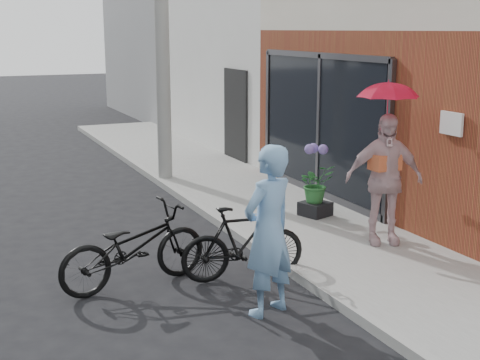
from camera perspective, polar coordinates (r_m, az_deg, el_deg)
ground at (r=7.78m, az=-0.30°, el=-10.11°), size 80.00×80.00×0.00m
sidewalk at (r=10.34m, az=5.87°, el=-3.95°), size 2.20×24.00×0.12m
curb at (r=9.84m, az=-0.02°, el=-4.77°), size 0.12×24.00×0.12m
plaster_building at (r=18.55m, az=9.06°, el=14.09°), size 8.00×6.00×7.00m
east_building_far at (r=24.72m, az=-0.09°, el=13.88°), size 8.00×8.00×7.00m
utility_pole at (r=13.19m, az=-6.75°, el=14.76°), size 0.28×0.28×7.00m
officer at (r=7.11m, az=2.44°, el=-4.36°), size 0.80×0.66×1.86m
bike_left at (r=8.08m, az=-9.06°, el=-5.66°), size 1.97×0.99×0.99m
bike_right at (r=8.21m, az=0.26°, el=-5.37°), size 1.60×0.64×0.94m
kimono_woman at (r=9.32m, az=12.18°, el=0.07°), size 1.15×0.80×1.80m
parasol at (r=9.13m, az=12.55°, el=7.75°), size 0.79×0.79×0.70m
planter at (r=10.71m, az=6.44°, el=-2.45°), size 0.52×0.52×0.22m
potted_plant at (r=10.61m, az=6.49°, el=-0.29°), size 0.55×0.48×0.61m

